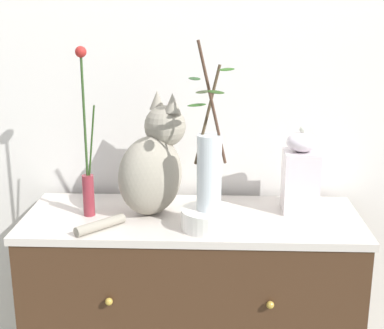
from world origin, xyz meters
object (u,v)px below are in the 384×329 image
object	(u,v)px
jar_lidded_porcelain	(301,174)
vase_glass_clear	(209,167)
vase_slim_green	(87,166)
bowl_porcelain	(209,219)
cat_sitting	(153,165)

from	to	relation	value
jar_lidded_porcelain	vase_glass_clear	bearing A→B (deg)	-151.43
vase_glass_clear	jar_lidded_porcelain	distance (m)	0.36
vase_slim_green	bowl_porcelain	size ratio (longest dim) A/B	3.19
bowl_porcelain	vase_glass_clear	size ratio (longest dim) A/B	0.33
bowl_porcelain	jar_lidded_porcelain	bearing A→B (deg)	28.67
cat_sitting	jar_lidded_porcelain	size ratio (longest dim) A/B	1.37
cat_sitting	vase_slim_green	xyz separation A→B (m)	(-0.22, -0.03, 0.00)
vase_slim_green	jar_lidded_porcelain	world-z (taller)	vase_slim_green
cat_sitting	vase_glass_clear	world-z (taller)	vase_glass_clear
cat_sitting	bowl_porcelain	bearing A→B (deg)	-34.49
cat_sitting	vase_slim_green	bearing A→B (deg)	-171.32
cat_sitting	jar_lidded_porcelain	bearing A→B (deg)	4.60
vase_slim_green	jar_lidded_porcelain	xyz separation A→B (m)	(0.71, 0.07, -0.04)
jar_lidded_porcelain	vase_slim_green	bearing A→B (deg)	-174.16
vase_glass_clear	cat_sitting	bearing A→B (deg)	145.56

